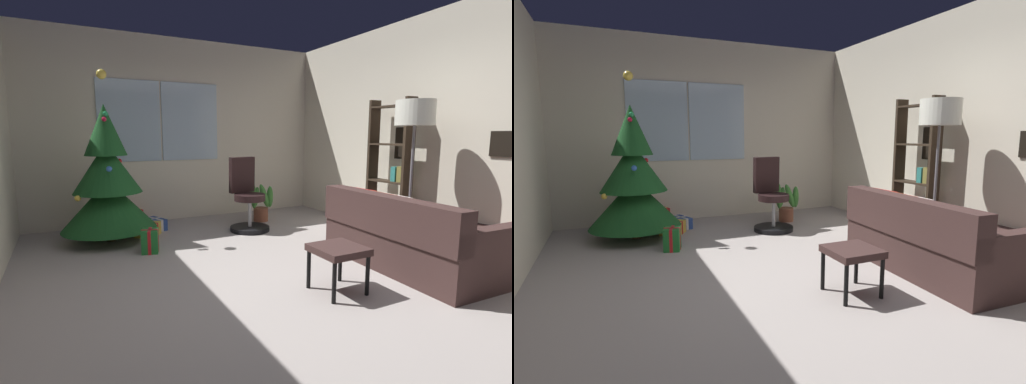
% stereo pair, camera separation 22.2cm
% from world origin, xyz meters
% --- Properties ---
extents(ground_plane, '(4.65, 6.17, 0.10)m').
position_xyz_m(ground_plane, '(0.00, 0.00, -0.05)').
color(ground_plane, '#AFA6A0').
extents(wall_back_with_windows, '(4.65, 0.12, 2.83)m').
position_xyz_m(wall_back_with_windows, '(-0.02, 3.13, 1.42)').
color(wall_back_with_windows, silver).
rests_on(wall_back_with_windows, ground_plane).
extents(wall_right_with_frames, '(0.12, 6.17, 2.83)m').
position_xyz_m(wall_right_with_frames, '(2.37, 0.00, 1.41)').
color(wall_right_with_frames, silver).
rests_on(wall_right_with_frames, ground_plane).
extents(couch, '(1.69, 1.80, 0.77)m').
position_xyz_m(couch, '(1.54, -0.30, 0.27)').
color(couch, '#3E2926').
rests_on(couch, ground_plane).
extents(footstool, '(0.41, 0.41, 0.41)m').
position_xyz_m(footstool, '(0.32, -0.37, 0.35)').
color(footstool, '#3E2926').
rests_on(footstool, ground_plane).
extents(holiday_tree, '(1.16, 1.16, 2.14)m').
position_xyz_m(holiday_tree, '(-1.25, 2.22, 0.73)').
color(holiday_tree, '#4C331E').
rests_on(holiday_tree, ground_plane).
extents(gift_box_red, '(0.38, 0.28, 0.26)m').
position_xyz_m(gift_box_red, '(-0.91, 2.83, 0.13)').
color(gift_box_red, red).
rests_on(gift_box_red, ground_plane).
extents(gift_box_green, '(0.24, 0.27, 0.27)m').
position_xyz_m(gift_box_green, '(-0.90, 1.50, 0.13)').
color(gift_box_green, '#1E722D').
rests_on(gift_box_green, ground_plane).
extents(gift_box_gold, '(0.38, 0.39, 0.18)m').
position_xyz_m(gift_box_gold, '(-0.77, 2.24, 0.09)').
color(gift_box_gold, gold).
rests_on(gift_box_gold, ground_plane).
extents(gift_box_blue, '(0.30, 0.40, 0.17)m').
position_xyz_m(gift_box_blue, '(-0.62, 2.53, 0.08)').
color(gift_box_blue, '#2D4C99').
rests_on(gift_box_blue, ground_plane).
extents(office_chair, '(0.56, 0.56, 1.04)m').
position_xyz_m(office_chair, '(0.56, 1.91, 0.41)').
color(office_chair, black).
rests_on(office_chair, ground_plane).
extents(bookshelf, '(0.18, 0.64, 1.82)m').
position_xyz_m(bookshelf, '(2.11, 0.77, 0.79)').
color(bookshelf, '#35281D').
rests_on(bookshelf, ground_plane).
extents(floor_lamp, '(0.43, 0.43, 1.73)m').
position_xyz_m(floor_lamp, '(1.79, 0.16, 1.51)').
color(floor_lamp, slate).
rests_on(floor_lamp, ground_plane).
extents(potted_plant, '(0.41, 0.23, 0.63)m').
position_xyz_m(potted_plant, '(0.99, 2.32, 0.27)').
color(potted_plant, brown).
rests_on(potted_plant, ground_plane).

